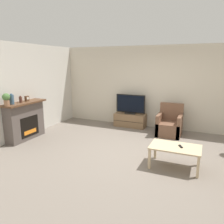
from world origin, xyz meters
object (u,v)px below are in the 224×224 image
(mantel_vase_left, at_px, (12,99))
(mantel_clock, at_px, (27,99))
(potted_plant, at_px, (6,99))
(remote, at_px, (181,146))
(tv_stand, at_px, (130,120))
(mantel_vase_centre_left, at_px, (21,99))
(armchair, at_px, (170,125))
(coffee_table, at_px, (175,149))
(fireplace, at_px, (25,120))
(tv, at_px, (130,105))

(mantel_vase_left, xyz_separation_m, mantel_clock, (0.00, 0.52, -0.06))
(potted_plant, bearing_deg, mantel_clock, 89.94)
(remote, bearing_deg, mantel_clock, 150.33)
(tv_stand, bearing_deg, mantel_clock, -136.01)
(mantel_vase_centre_left, distance_m, armchair, 4.37)
(mantel_clock, bearing_deg, tv_stand, 43.99)
(mantel_clock, xyz_separation_m, coffee_table, (4.16, -0.22, -0.75))
(potted_plant, bearing_deg, fireplace, 91.73)
(mantel_vase_left, bearing_deg, tv_stand, 49.94)
(remote, bearing_deg, coffee_table, 162.91)
(potted_plant, xyz_separation_m, coffee_table, (4.16, 0.46, -0.85))
(mantel_clock, xyz_separation_m, armchair, (3.71, 1.90, -0.86))
(mantel_clock, bearing_deg, mantel_vase_centre_left, -90.19)
(mantel_vase_left, height_order, potted_plant, potted_plant)
(potted_plant, distance_m, tv, 3.78)
(mantel_vase_left, relative_size, armchair, 0.31)
(fireplace, bearing_deg, armchair, 28.59)
(tv, bearing_deg, fireplace, -134.63)
(coffee_table, height_order, remote, remote)
(mantel_vase_centre_left, distance_m, remote, 4.32)
(armchair, bearing_deg, tv_stand, 165.83)
(mantel_vase_left, bearing_deg, remote, 4.23)
(potted_plant, relative_size, armchair, 0.33)
(mantel_vase_centre_left, height_order, tv_stand, mantel_vase_centre_left)
(tv_stand, xyz_separation_m, tv, (0.00, -0.00, 0.53))
(tv, bearing_deg, potted_plant, -128.48)
(mantel_vase_centre_left, xyz_separation_m, coffee_table, (4.16, 0.00, -0.76))
(tv_stand, bearing_deg, remote, -51.83)
(mantel_vase_left, distance_m, tv_stand, 3.76)
(mantel_vase_left, distance_m, tv, 3.65)
(mantel_vase_left, xyz_separation_m, mantel_vase_centre_left, (0.00, 0.29, -0.05))
(mantel_clock, bearing_deg, armchair, 27.13)
(mantel_vase_centre_left, bearing_deg, mantel_vase_left, -90.00)
(tv_stand, xyz_separation_m, coffee_table, (1.83, -2.47, 0.18))
(mantel_vase_left, distance_m, coffee_table, 4.25)
(fireplace, height_order, mantel_clock, mantel_clock)
(mantel_vase_centre_left, distance_m, mantel_clock, 0.23)
(remote, bearing_deg, tv_stand, 101.28)
(mantel_clock, bearing_deg, coffee_table, -3.08)
(fireplace, relative_size, mantel_clock, 8.71)
(tv, relative_size, remote, 6.63)
(armchair, height_order, remote, armchair)
(potted_plant, relative_size, tv_stand, 0.30)
(mantel_clock, relative_size, tv_stand, 0.14)
(mantel_vase_left, height_order, armchair, mantel_vase_left)
(tv, distance_m, coffee_table, 3.10)
(remote, bearing_deg, mantel_vase_centre_left, 153.40)
(mantel_vase_centre_left, bearing_deg, coffee_table, 0.06)
(potted_plant, relative_size, remote, 2.06)
(mantel_vase_left, distance_m, armchair, 4.53)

